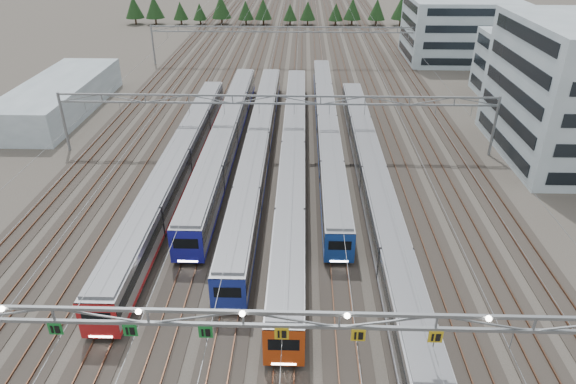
{
  "coord_description": "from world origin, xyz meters",
  "views": [
    {
      "loc": [
        3.28,
        -22.62,
        28.03
      ],
      "look_at": [
        1.97,
        22.52,
        3.5
      ],
      "focal_mm": 32.0,
      "sensor_mm": 36.0,
      "label": 1
    }
  ],
  "objects_px": {
    "train_e": "(327,126)",
    "west_shed": "(60,97)",
    "gantry_mid": "(277,107)",
    "depot_bldg_north": "(460,30)",
    "train_f": "(373,180)",
    "depot_bldg_mid": "(529,69)",
    "train_a": "(179,162)",
    "train_d": "(293,154)",
    "gantry_near": "(242,323)",
    "gantry_far": "(287,34)",
    "train_c": "(258,144)",
    "train_b": "(226,135)"
  },
  "relations": [
    {
      "from": "gantry_mid",
      "to": "west_shed",
      "type": "height_order",
      "value": "gantry_mid"
    },
    {
      "from": "train_a",
      "to": "depot_bldg_mid",
      "type": "distance_m",
      "value": 61.01
    },
    {
      "from": "gantry_near",
      "to": "gantry_mid",
      "type": "height_order",
      "value": "gantry_near"
    },
    {
      "from": "gantry_far",
      "to": "west_shed",
      "type": "distance_m",
      "value": 46.43
    },
    {
      "from": "depot_bldg_mid",
      "to": "depot_bldg_north",
      "type": "relative_size",
      "value": 0.73
    },
    {
      "from": "gantry_mid",
      "to": "depot_bldg_north",
      "type": "bearing_deg",
      "value": 54.24
    },
    {
      "from": "train_b",
      "to": "train_f",
      "type": "relative_size",
      "value": 0.84
    },
    {
      "from": "train_b",
      "to": "depot_bldg_mid",
      "type": "distance_m",
      "value": 53.07
    },
    {
      "from": "depot_bldg_north",
      "to": "train_a",
      "type": "bearing_deg",
      "value": -129.11
    },
    {
      "from": "depot_bldg_mid",
      "to": "west_shed",
      "type": "distance_m",
      "value": 76.81
    },
    {
      "from": "train_a",
      "to": "train_d",
      "type": "height_order",
      "value": "train_a"
    },
    {
      "from": "gantry_near",
      "to": "train_a",
      "type": "bearing_deg",
      "value": 109.25
    },
    {
      "from": "train_f",
      "to": "depot_bldg_mid",
      "type": "relative_size",
      "value": 3.91
    },
    {
      "from": "train_c",
      "to": "gantry_near",
      "type": "distance_m",
      "value": 38.15
    },
    {
      "from": "gantry_near",
      "to": "depot_bldg_mid",
      "type": "relative_size",
      "value": 3.52
    },
    {
      "from": "train_e",
      "to": "depot_bldg_north",
      "type": "xyz_separation_m",
      "value": [
        29.82,
        46.11,
        4.34
      ]
    },
    {
      "from": "train_a",
      "to": "west_shed",
      "type": "bearing_deg",
      "value": 136.1
    },
    {
      "from": "train_f",
      "to": "west_shed",
      "type": "height_order",
      "value": "west_shed"
    },
    {
      "from": "gantry_near",
      "to": "west_shed",
      "type": "distance_m",
      "value": 65.74
    },
    {
      "from": "train_a",
      "to": "depot_bldg_north",
      "type": "relative_size",
      "value": 2.47
    },
    {
      "from": "train_b",
      "to": "depot_bldg_north",
      "type": "height_order",
      "value": "depot_bldg_north"
    },
    {
      "from": "train_a",
      "to": "west_shed",
      "type": "height_order",
      "value": "west_shed"
    },
    {
      "from": "train_a",
      "to": "depot_bldg_north",
      "type": "xyz_separation_m",
      "value": [
        47.82,
        58.82,
        4.2
      ]
    },
    {
      "from": "train_f",
      "to": "train_e",
      "type": "bearing_deg",
      "value": 105.26
    },
    {
      "from": "train_d",
      "to": "depot_bldg_mid",
      "type": "relative_size",
      "value": 4.01
    },
    {
      "from": "gantry_mid",
      "to": "west_shed",
      "type": "distance_m",
      "value": 38.65
    },
    {
      "from": "train_a",
      "to": "train_e",
      "type": "relative_size",
      "value": 0.9
    },
    {
      "from": "train_c",
      "to": "depot_bldg_north",
      "type": "relative_size",
      "value": 2.7
    },
    {
      "from": "train_a",
      "to": "train_d",
      "type": "xyz_separation_m",
      "value": [
        13.5,
        2.71,
        -0.03
      ]
    },
    {
      "from": "train_c",
      "to": "train_d",
      "type": "xyz_separation_m",
      "value": [
        4.5,
        -2.97,
        0.01
      ]
    },
    {
      "from": "train_b",
      "to": "gantry_near",
      "type": "distance_m",
      "value": 41.3
    },
    {
      "from": "train_b",
      "to": "train_f",
      "type": "xyz_separation_m",
      "value": [
        18.0,
        -12.16,
        -0.14
      ]
    },
    {
      "from": "train_e",
      "to": "gantry_far",
      "type": "distance_m",
      "value": 41.12
    },
    {
      "from": "train_a",
      "to": "train_f",
      "type": "height_order",
      "value": "train_a"
    },
    {
      "from": "train_c",
      "to": "gantry_near",
      "type": "relative_size",
      "value": 1.05
    },
    {
      "from": "depot_bldg_mid",
      "to": "depot_bldg_north",
      "type": "distance_m",
      "value": 27.82
    },
    {
      "from": "train_d",
      "to": "depot_bldg_mid",
      "type": "xyz_separation_m",
      "value": [
        38.73,
        28.66,
        3.2
      ]
    },
    {
      "from": "train_e",
      "to": "depot_bldg_mid",
      "type": "xyz_separation_m",
      "value": [
        34.23,
        18.66,
        3.3
      ]
    },
    {
      "from": "train_f",
      "to": "west_shed",
      "type": "bearing_deg",
      "value": 149.93
    },
    {
      "from": "train_e",
      "to": "gantry_near",
      "type": "xyz_separation_m",
      "value": [
        -6.8,
        -44.79,
        5.05
      ]
    },
    {
      "from": "train_f",
      "to": "depot_bldg_mid",
      "type": "height_order",
      "value": "depot_bldg_mid"
    },
    {
      "from": "gantry_near",
      "to": "gantry_mid",
      "type": "xyz_separation_m",
      "value": [
        0.05,
        40.12,
        -0.7
      ]
    },
    {
      "from": "gantry_far",
      "to": "west_shed",
      "type": "bearing_deg",
      "value": -139.81
    },
    {
      "from": "gantry_far",
      "to": "depot_bldg_mid",
      "type": "height_order",
      "value": "depot_bldg_mid"
    },
    {
      "from": "train_b",
      "to": "train_e",
      "type": "distance_m",
      "value": 14.18
    },
    {
      "from": "train_b",
      "to": "train_a",
      "type": "bearing_deg",
      "value": -118.26
    },
    {
      "from": "train_e",
      "to": "west_shed",
      "type": "bearing_deg",
      "value": 166.02
    },
    {
      "from": "west_shed",
      "to": "gantry_far",
      "type": "bearing_deg",
      "value": 40.19
    },
    {
      "from": "train_b",
      "to": "train_f",
      "type": "distance_m",
      "value": 21.72
    },
    {
      "from": "gantry_near",
      "to": "gantry_mid",
      "type": "relative_size",
      "value": 1.0
    }
  ]
}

